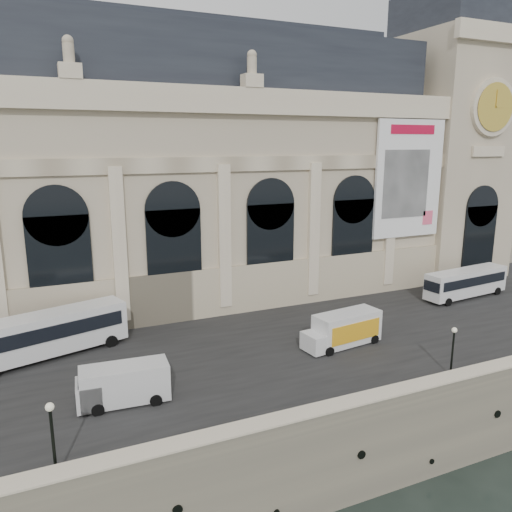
{
  "coord_description": "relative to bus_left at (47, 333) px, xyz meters",
  "views": [
    {
      "loc": [
        -15.56,
        -22.98,
        22.95
      ],
      "look_at": [
        4.46,
        22.0,
        11.78
      ],
      "focal_mm": 35.0,
      "sensor_mm": 36.0,
      "label": 1
    }
  ],
  "objects": [
    {
      "name": "van_c",
      "position": [
        4.03,
        -9.82,
        -0.73
      ],
      "size": [
        6.1,
        2.82,
        2.65
      ],
      "color": "silver",
      "rests_on": "quay"
    },
    {
      "name": "ground",
      "position": [
        15.57,
        -18.11,
        -8.08
      ],
      "size": [
        260.0,
        260.0,
        0.0
      ],
      "primitive_type": "plane",
      "color": "black",
      "rests_on": "ground"
    },
    {
      "name": "street",
      "position": [
        15.57,
        -4.11,
        -2.05
      ],
      "size": [
        160.0,
        24.0,
        0.06
      ],
      "primitive_type": "cube",
      "color": "#2D2D2D",
      "rests_on": "quay"
    },
    {
      "name": "clock_pavilion",
      "position": [
        49.57,
        9.81,
        15.34
      ],
      "size": [
        13.0,
        14.72,
        36.7
      ],
      "color": "beige",
      "rests_on": "quay"
    },
    {
      "name": "museum",
      "position": [
        9.59,
        12.75,
        11.65
      ],
      "size": [
        69.0,
        18.7,
        29.1
      ],
      "color": "beige",
      "rests_on": "quay"
    },
    {
      "name": "bus_left",
      "position": [
        0.0,
        0.0,
        0.0
      ],
      "size": [
        12.77,
        6.09,
        3.71
      ],
      "color": "silver",
      "rests_on": "quay"
    },
    {
      "name": "bus_right",
      "position": [
        43.15,
        -1.74,
        -0.26
      ],
      "size": [
        11.17,
        3.42,
        3.24
      ],
      "color": "silver",
      "rests_on": "quay"
    },
    {
      "name": "lamp_right",
      "position": [
        27.12,
        -15.75,
        -0.16
      ],
      "size": [
        0.39,
        0.39,
        3.86
      ],
      "color": "black",
      "rests_on": "quay"
    },
    {
      "name": "quay",
      "position": [
        15.57,
        16.89,
        -5.08
      ],
      "size": [
        160.0,
        70.0,
        6.0
      ],
      "primitive_type": "cube",
      "color": "gray",
      "rests_on": "ground"
    },
    {
      "name": "box_truck",
      "position": [
        23.05,
        -7.6,
        -0.63
      ],
      "size": [
        7.39,
        3.28,
        2.88
      ],
      "color": "silver",
      "rests_on": "quay"
    },
    {
      "name": "parapet",
      "position": [
        15.57,
        -17.51,
        -1.46
      ],
      "size": [
        160.0,
        1.4,
        1.21
      ],
      "color": "gray",
      "rests_on": "quay"
    },
    {
      "name": "lamp_left",
      "position": [
        -0.23,
        -16.31,
        0.08
      ],
      "size": [
        0.44,
        0.44,
        4.33
      ],
      "color": "black",
      "rests_on": "quay"
    }
  ]
}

